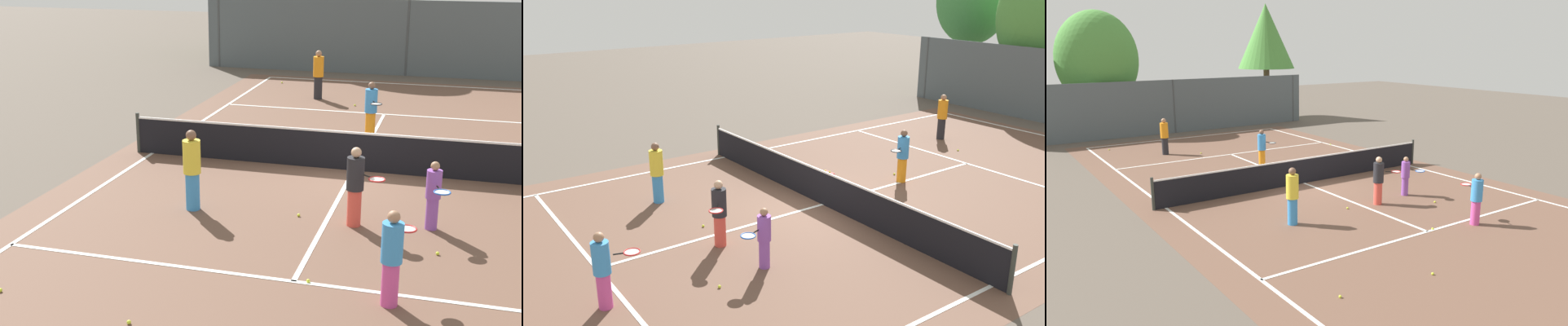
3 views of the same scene
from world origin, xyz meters
The scene contains 18 objects.
ground_plane centered at (0.00, 0.00, 0.00)m, with size 80.00×80.00×0.00m, color brown.
court_surface centered at (0.00, 0.00, 0.00)m, with size 13.00×25.00×0.01m.
tennis_net centered at (0.00, 0.00, 0.51)m, with size 11.90×0.10×1.10m.
tree_2 centered at (-9.07, 18.11, 4.91)m, with size 4.02×3.89×7.34m.
player_0 centered at (-0.04, 3.20, 0.86)m, with size 0.61×0.93×1.67m.
player_1 centered at (1.64, -6.75, 0.82)m, with size 0.54×0.92×1.59m.
player_2 centered at (-2.64, 8.21, 0.91)m, with size 0.38×0.38×1.78m.
player_3 centered at (2.09, -3.39, 0.73)m, with size 0.54×0.88×1.41m.
player_4 centered at (0.58, -3.63, 0.85)m, with size 0.87×0.75×1.64m.
player_5 centered at (-2.88, -3.67, 0.90)m, with size 0.37×0.37×1.75m.
ball_crate centered at (-1.27, 1.19, 0.18)m, with size 0.41×0.30×0.43m.
tennis_ball_1 centered at (-0.60, -3.46, 0.03)m, with size 0.07×0.07×0.07m, color #CCE533.
tennis_ball_2 centered at (-0.62, 3.50, 0.03)m, with size 0.07×0.07×0.07m, color #CCE533.
tennis_ball_4 centered at (-4.68, 10.81, 0.03)m, with size 0.07×0.07×0.07m, color #CCE533.
tennis_ball_5 centered at (4.24, 1.37, 0.03)m, with size 0.07×0.07×0.07m, color #CCE533.
tennis_ball_7 centered at (2.28, -4.62, 0.03)m, with size 0.07×0.07×0.07m, color #CCE533.
tennis_ball_8 centered at (0.25, -6.37, 0.03)m, with size 0.07×0.07×0.07m, color #CCE533.
tennis_ball_9 centered at (-1.14, 7.39, 0.03)m, with size 0.07×0.07×0.07m, color #CCE533.
Camera 2 is at (11.44, -9.57, 6.05)m, focal length 39.19 mm.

